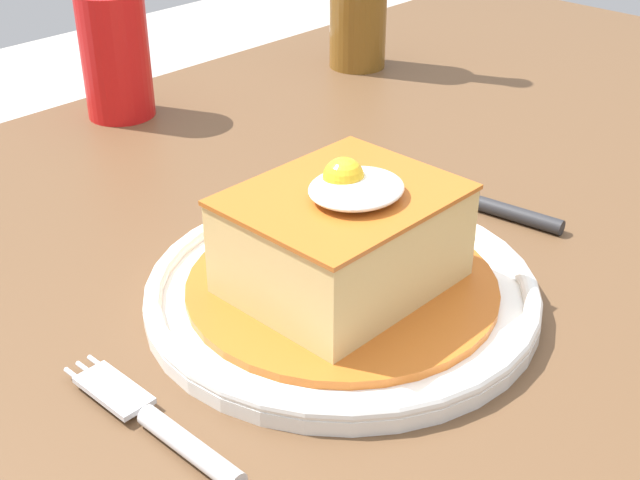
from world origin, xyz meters
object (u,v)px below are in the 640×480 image
at_px(fork, 165,429).
at_px(knife, 489,206).
at_px(main_plate, 342,291).
at_px(soda_can, 115,55).

distance_m(fork, knife, 0.34).
bearing_deg(fork, knife, 3.56).
relative_size(main_plate, fork, 1.84).
bearing_deg(main_plate, knife, 0.55).
height_order(main_plate, knife, main_plate).
distance_m(fork, soda_can, 0.48).
distance_m(knife, soda_can, 0.40).
bearing_deg(soda_can, knife, -78.47).
bearing_deg(fork, main_plate, 6.80).
xyz_separation_m(knife, soda_can, (-0.08, 0.38, 0.06)).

